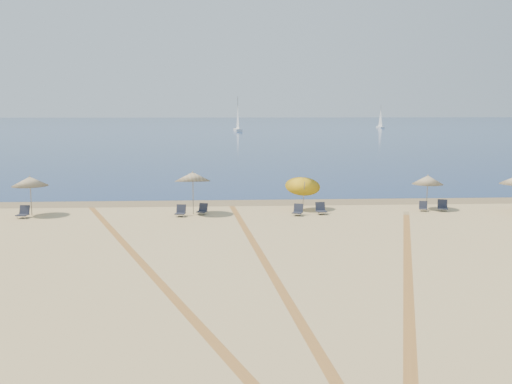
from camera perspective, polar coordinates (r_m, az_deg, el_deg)
ground at (r=15.16m, az=4.50°, el=-16.12°), size 160.00×160.00×0.00m
ocean at (r=238.75m, az=-2.83°, el=6.90°), size 500.00×500.00×0.00m
wet_sand at (r=38.23m, az=-0.34°, el=-1.05°), size 500.00×500.00×0.00m
umbrella_1 at (r=35.81m, az=-22.03°, el=1.01°), size 2.12×2.12×2.40m
umbrella_2 at (r=33.86m, az=-6.46°, el=1.56°), size 2.21×2.25×2.66m
umbrella_3 at (r=35.17m, az=4.80°, el=0.98°), size 2.20×2.23×2.47m
umbrella_4 at (r=36.93m, az=17.08°, el=1.19°), size 1.95×1.95×2.22m
chair_2 at (r=35.45m, az=-22.60°, el=-1.93°), size 0.69×0.78×0.72m
chair_3 at (r=33.51m, az=-7.68°, el=-1.95°), size 0.66×0.74×0.68m
chair_4 at (r=34.01m, az=-5.47°, el=-1.78°), size 0.73×0.78×0.65m
chair_5 at (r=33.58m, az=4.29°, el=-1.88°), size 0.76×0.82×0.68m
chair_6 at (r=34.12m, az=6.62°, el=-1.73°), size 0.66×0.75×0.71m
chair_7 at (r=36.48m, az=16.65°, el=-1.44°), size 0.67×0.72×0.61m
chair_8 at (r=36.80m, az=18.46°, el=-1.37°), size 0.75×0.82×0.71m
sailboat_0 at (r=195.67m, az=12.55°, el=7.06°), size 1.53×5.24×7.73m
sailboat_1 at (r=162.83m, az=-1.86°, el=7.26°), size 2.43×6.82×9.94m
tire_tracks at (r=23.52m, az=0.40°, el=-7.09°), size 46.86×41.07×0.00m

